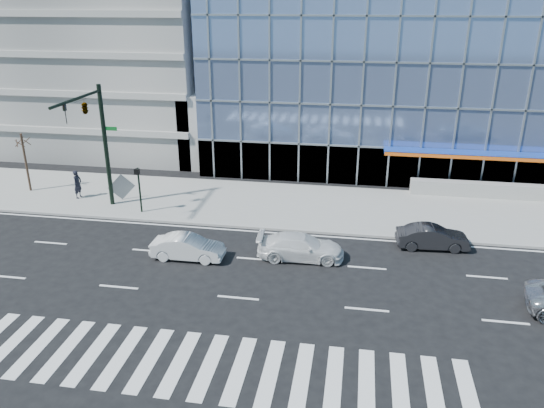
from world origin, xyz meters
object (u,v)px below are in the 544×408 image
at_px(white_sedan, 188,247).
at_px(street_tree_near, 22,141).
at_px(pedestrian, 78,184).
at_px(ped_signal_post, 139,183).
at_px(dark_sedan, 432,237).
at_px(white_suv, 301,247).
at_px(tilted_panel, 122,187).
at_px(traffic_signal, 91,121).

bearing_deg(white_sedan, street_tree_near, 60.52).
height_order(white_sedan, pedestrian, pedestrian).
distance_m(ped_signal_post, pedestrian, 5.68).
height_order(dark_sedan, pedestrian, pedestrian).
bearing_deg(white_suv, pedestrian, 65.93).
bearing_deg(white_sedan, white_suv, -80.74).
relative_size(ped_signal_post, dark_sedan, 0.75).
bearing_deg(tilted_panel, white_sedan, -78.37).
height_order(traffic_signal, white_suv, traffic_signal).
bearing_deg(pedestrian, traffic_signal, -120.76).
bearing_deg(street_tree_near, tilted_panel, -4.66).
xyz_separation_m(street_tree_near, pedestrian, (4.20, -0.77, -2.64)).
bearing_deg(traffic_signal, tilted_panel, 81.93).
relative_size(traffic_signal, white_suv, 1.71).
xyz_separation_m(dark_sedan, pedestrian, (-23.38, 3.73, 0.48)).
xyz_separation_m(street_tree_near, tilted_panel, (7.33, -0.60, -2.71)).
bearing_deg(tilted_panel, traffic_signal, -130.23).
relative_size(traffic_signal, dark_sedan, 2.01).
distance_m(white_suv, dark_sedan, 7.57).
distance_m(traffic_signal, pedestrian, 6.15).
relative_size(traffic_signal, pedestrian, 4.05).
distance_m(white_suv, pedestrian, 17.38).
bearing_deg(pedestrian, dark_sedan, -92.19).
bearing_deg(white_sedan, ped_signal_post, 41.69).
bearing_deg(street_tree_near, ped_signal_post, -15.06).
height_order(dark_sedan, tilted_panel, tilted_panel).
relative_size(white_suv, white_sedan, 1.18).
relative_size(traffic_signal, street_tree_near, 1.89).
xyz_separation_m(ped_signal_post, white_sedan, (4.93, -5.44, -1.49)).
xyz_separation_m(white_suv, tilted_panel, (-13.10, 6.37, 0.39)).
distance_m(traffic_signal, ped_signal_post, 4.75).
bearing_deg(white_sedan, tilted_panel, 43.32).
bearing_deg(ped_signal_post, traffic_signal, -171.48).
bearing_deg(street_tree_near, white_sedan, -29.00).
relative_size(street_tree_near, pedestrian, 2.14).
bearing_deg(white_sedan, pedestrian, 54.27).
relative_size(white_suv, pedestrian, 2.36).
bearing_deg(pedestrian, tilted_panel, -79.99).
bearing_deg(white_sedan, traffic_signal, 55.21).
relative_size(white_suv, tilted_panel, 3.59).
bearing_deg(tilted_panel, ped_signal_post, -74.28).
xyz_separation_m(pedestrian, tilted_panel, (3.13, 0.17, -0.07)).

